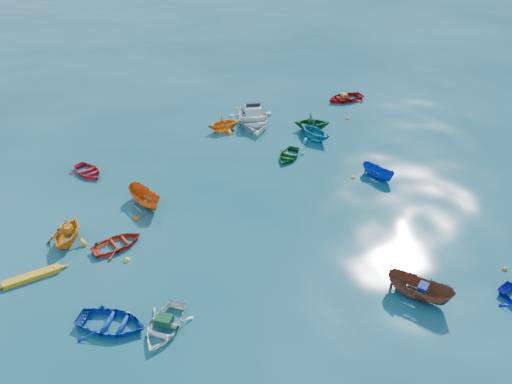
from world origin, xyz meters
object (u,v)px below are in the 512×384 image
dinghy_white_near (164,329)px  kayak_yellow (32,278)px  dinghy_blue_sw (112,327)px  motorboat_white (253,124)px

dinghy_white_near → kayak_yellow: size_ratio=0.86×
dinghy_blue_sw → motorboat_white: (15.59, 15.63, 0.00)m
dinghy_blue_sw → kayak_yellow: dinghy_blue_sw is taller
dinghy_white_near → kayak_yellow: (-4.75, 6.31, 0.00)m
dinghy_blue_sw → dinghy_white_near: bearing=-80.7°
dinghy_white_near → kayak_yellow: dinghy_white_near is taller
kayak_yellow → dinghy_blue_sw: bearing=-153.3°
dinghy_white_near → motorboat_white: size_ratio=0.57×
motorboat_white → kayak_yellow: bearing=-129.8°
dinghy_blue_sw → motorboat_white: size_ratio=0.64×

